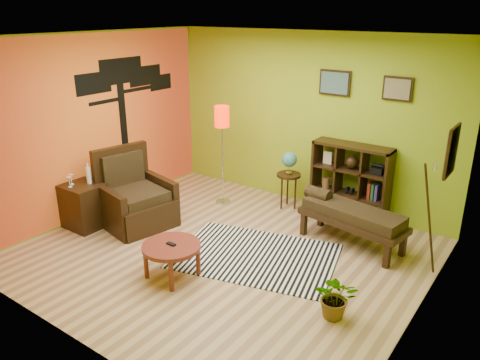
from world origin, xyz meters
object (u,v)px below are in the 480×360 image
Objects in this scene: globe_table at (289,166)px; potted_plant at (336,301)px; coffee_table at (171,249)px; side_cabinet at (84,205)px; floor_lamp at (222,125)px; cube_shelf at (351,182)px; armchair at (135,202)px; bench at (350,215)px.

potted_plant is (1.89, -2.25, -0.53)m from globe_table.
coffee_table is at bearing -91.73° from globe_table.
side_cabinet reaches higher than globe_table.
floor_lamp is at bearing 112.51° from coffee_table.
globe_table is at bearing 88.27° from coffee_table.
potted_plant is at bearing -69.74° from cube_shelf.
coffee_table is 0.59× the size of cube_shelf.
armchair is 2.49m from globe_table.
bench is 3.15× the size of potted_plant.
floor_lamp reaches higher than coffee_table.
potted_plant is (0.56, -1.64, -0.25)m from bench.
cube_shelf is (2.58, 2.06, 0.25)m from armchair.
globe_table is at bearing 130.03° from potted_plant.
armchair is at bearing -156.58° from bench.
globe_table is at bearing 25.04° from floor_lamp.
coffee_table is at bearing -110.54° from cube_shelf.
coffee_table is 2.69m from globe_table.
cube_shelf is (3.11, 2.58, 0.26)m from side_cabinet.
cube_shelf reaches higher than bench.
globe_table is 1.94× the size of potted_plant.
potted_plant is at bearing -71.14° from bench.
bench is (1.41, 2.06, 0.07)m from coffee_table.
floor_lamp is (1.13, 1.93, 1.00)m from side_cabinet.
floor_lamp is 1.26m from globe_table.
globe_table is 0.62× the size of bench.
armchair reaches higher than bench.
armchair is 1.83m from floor_lamp.
floor_lamp is at bearing 176.42° from bench.
bench is (0.34, -0.80, -0.16)m from cube_shelf.
coffee_table is at bearing -167.86° from potted_plant.
floor_lamp is 3.35× the size of potted_plant.
globe_table is at bearing 155.32° from bench.
armchair is 3.19m from bench.
cube_shelf reaches higher than coffee_table.
bench is at bearing -24.68° from globe_table.
coffee_table is at bearing -124.37° from bench.
cube_shelf is 0.77× the size of bench.
coffee_table is 1.71m from armchair.
side_cabinet reaches higher than coffee_table.
bench is at bearing 108.86° from potted_plant.
globe_table reaches higher than coffee_table.
potted_plant is at bearing -31.73° from floor_lamp.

